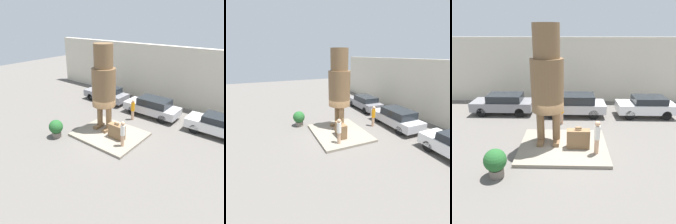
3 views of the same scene
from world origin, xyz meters
The scene contains 10 objects.
ground_plane centered at (0.00, 0.00, 0.00)m, with size 60.00×60.00×0.00m, color #605B56.
pedestal centered at (0.00, 0.00, 0.09)m, with size 4.60×3.80×0.17m.
building_backdrop centered at (0.00, 8.48, 2.70)m, with size 28.00×0.60×5.39m.
statue_figure centered at (-0.80, 0.34, 3.71)m, with size 1.64×1.64×6.06m.
giant_suitcase centered at (0.77, -0.24, 0.68)m, with size 1.17×0.44×1.19m.
tourist centered at (1.66, -0.78, 1.12)m, with size 0.29×0.29×1.73m.
parked_car_grey centered at (-4.61, 5.11, 0.80)m, with size 4.47×1.78×1.49m.
parked_car_silver centered at (0.64, 4.87, 0.84)m, with size 4.63×1.83×1.57m.
planter_pot centered at (-2.79, -2.48, 0.71)m, with size 0.97×0.97×1.28m.
worker_hivis centered at (-0.21, 3.18, 0.96)m, with size 0.30×0.30×1.76m.
Camera 2 is at (11.11, -5.00, 5.82)m, focal length 28.00 mm.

